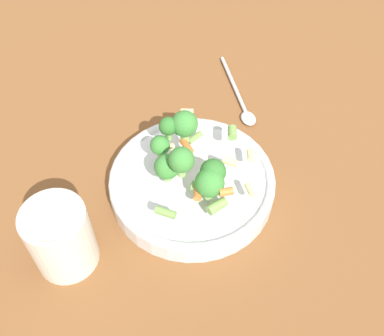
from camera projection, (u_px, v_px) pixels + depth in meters
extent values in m
plane|color=brown|center=(192.00, 190.00, 0.71)|extent=(3.00, 3.00, 0.00)
cylinder|color=silver|center=(192.00, 184.00, 0.70)|extent=(0.25, 0.25, 0.03)
torus|color=silver|center=(192.00, 178.00, 0.69)|extent=(0.25, 0.25, 0.01)
cylinder|color=#8CB766|center=(209.00, 194.00, 0.65)|extent=(0.01, 0.01, 0.02)
sphere|color=#3D8438|center=(210.00, 183.00, 0.63)|extent=(0.04, 0.04, 0.04)
cylinder|color=#8CB766|center=(185.00, 136.00, 0.68)|extent=(0.01, 0.01, 0.02)
sphere|color=#3D8438|center=(185.00, 124.00, 0.66)|extent=(0.04, 0.04, 0.04)
cylinder|color=#8CB766|center=(168.00, 136.00, 0.67)|extent=(0.01, 0.01, 0.01)
sphere|color=#33722D|center=(167.00, 127.00, 0.66)|extent=(0.03, 0.03, 0.03)
cylinder|color=#8CB766|center=(168.00, 176.00, 0.66)|extent=(0.01, 0.01, 0.01)
sphere|color=#3D8438|center=(167.00, 167.00, 0.64)|extent=(0.04, 0.04, 0.04)
cylinder|color=#8CB766|center=(161.00, 155.00, 0.68)|extent=(0.01, 0.01, 0.02)
sphere|color=#3D8438|center=(160.00, 145.00, 0.66)|extent=(0.03, 0.03, 0.03)
cylinder|color=#8CB766|center=(182.00, 171.00, 0.63)|extent=(0.01, 0.01, 0.02)
sphere|color=#3D8438|center=(181.00, 160.00, 0.61)|extent=(0.04, 0.04, 0.04)
cylinder|color=#8CB766|center=(212.00, 182.00, 0.65)|extent=(0.01, 0.01, 0.02)
sphere|color=#33722D|center=(213.00, 172.00, 0.63)|extent=(0.04, 0.04, 0.04)
cylinder|color=orange|center=(189.00, 123.00, 0.71)|extent=(0.03, 0.02, 0.01)
cylinder|color=beige|center=(187.00, 112.00, 0.71)|extent=(0.02, 0.02, 0.01)
cylinder|color=orange|center=(198.00, 191.00, 0.64)|extent=(0.03, 0.03, 0.01)
cylinder|color=beige|center=(168.00, 146.00, 0.70)|extent=(0.02, 0.02, 0.01)
cylinder|color=orange|center=(224.00, 194.00, 0.62)|extent=(0.02, 0.02, 0.01)
cylinder|color=beige|center=(250.00, 155.00, 0.68)|extent=(0.02, 0.02, 0.01)
cylinder|color=#729E4C|center=(166.00, 212.00, 0.61)|extent=(0.03, 0.02, 0.01)
cylinder|color=beige|center=(250.00, 190.00, 0.64)|extent=(0.02, 0.02, 0.01)
cylinder|color=#729E4C|center=(217.00, 206.00, 0.63)|extent=(0.02, 0.03, 0.01)
cylinder|color=#729E4C|center=(232.00, 133.00, 0.69)|extent=(0.03, 0.02, 0.01)
cylinder|color=beige|center=(183.00, 162.00, 0.68)|extent=(0.02, 0.03, 0.01)
cylinder|color=beige|center=(230.00, 162.00, 0.65)|extent=(0.02, 0.02, 0.01)
cylinder|color=#729E4C|center=(195.00, 138.00, 0.72)|extent=(0.01, 0.03, 0.01)
cylinder|color=#729E4C|center=(199.00, 187.00, 0.65)|extent=(0.03, 0.02, 0.01)
cylinder|color=orange|center=(187.00, 146.00, 0.67)|extent=(0.03, 0.02, 0.01)
cylinder|color=silver|center=(61.00, 238.00, 0.59)|extent=(0.09, 0.09, 0.11)
torus|color=silver|center=(51.00, 216.00, 0.55)|extent=(0.09, 0.09, 0.01)
cylinder|color=silver|center=(233.00, 83.00, 0.87)|extent=(0.14, 0.08, 0.01)
ellipsoid|color=silver|center=(248.00, 118.00, 0.81)|extent=(0.04, 0.04, 0.01)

